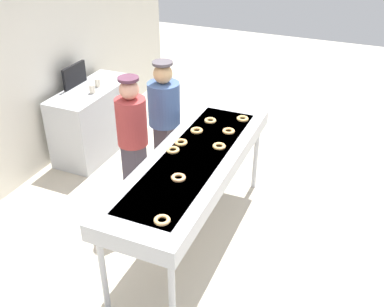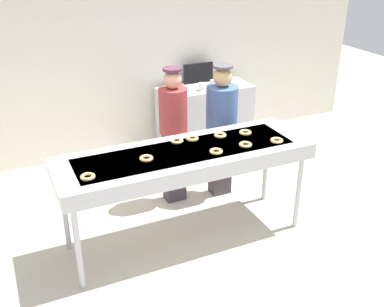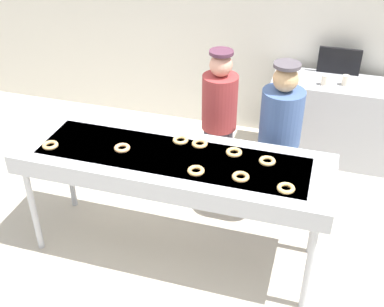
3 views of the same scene
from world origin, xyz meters
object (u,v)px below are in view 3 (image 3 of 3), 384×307
object	(u,v)px
glazed_donut_4	(286,188)
glazed_donut_6	(50,145)
glazed_donut_2	(241,177)
paper_cup_1	(346,80)
glazed_donut_1	(200,144)
glazed_donut_5	(181,140)
fryer_conveyor	(172,164)
worker_baker	(279,136)
menu_display	(339,61)
glazed_donut_0	(196,171)
glazed_donut_3	(234,152)
glazed_donut_8	(122,148)
glazed_donut_7	(267,161)
prep_counter	(329,120)
paper_cup_0	(325,80)
worker_assistant	(219,124)

from	to	relation	value
glazed_donut_4	glazed_donut_6	distance (m)	1.93
glazed_donut_2	paper_cup_1	world-z (taller)	glazed_donut_2
glazed_donut_1	glazed_donut_5	distance (m)	0.17
fryer_conveyor	worker_baker	bearing A→B (deg)	42.12
worker_baker	menu_display	world-z (taller)	worker_baker
glazed_donut_5	menu_display	world-z (taller)	menu_display
glazed_donut_0	menu_display	xyz separation A→B (m)	(0.95, 2.41, 0.05)
glazed_donut_3	glazed_donut_4	distance (m)	0.59
glazed_donut_8	glazed_donut_4	bearing A→B (deg)	-6.87
glazed_donut_6	glazed_donut_7	world-z (taller)	same
glazed_donut_5	glazed_donut_6	world-z (taller)	same
glazed_donut_7	paper_cup_1	bearing A→B (deg)	73.55
glazed_donut_7	menu_display	bearing A→B (deg)	78.06
glazed_donut_6	prep_counter	world-z (taller)	glazed_donut_6
paper_cup_0	glazed_donut_7	bearing A→B (deg)	-100.48
glazed_donut_8	prep_counter	bearing A→B (deg)	51.62
paper_cup_1	menu_display	size ratio (longest dim) A/B	0.24
prep_counter	glazed_donut_3	bearing A→B (deg)	-111.53
glazed_donut_7	worker_assistant	world-z (taller)	worker_assistant
glazed_donut_0	glazed_donut_8	size ratio (longest dim) A/B	1.00
glazed_donut_6	worker_baker	world-z (taller)	worker_baker
glazed_donut_2	glazed_donut_6	world-z (taller)	same
glazed_donut_6	glazed_donut_7	xyz separation A→B (m)	(1.74, 0.28, 0.00)
glazed_donut_3	paper_cup_1	world-z (taller)	glazed_donut_3
glazed_donut_1	glazed_donut_3	distance (m)	0.30
glazed_donut_0	paper_cup_0	xyz separation A→B (m)	(0.82, 2.06, -0.04)
glazed_donut_4	menu_display	bearing A→B (deg)	83.84
glazed_donut_1	menu_display	xyz separation A→B (m)	(1.02, 2.03, 0.05)
paper_cup_0	menu_display	world-z (taller)	menu_display
fryer_conveyor	glazed_donut_1	xyz separation A→B (m)	(0.17, 0.21, 0.10)
worker_baker	prep_counter	distance (m)	1.46
worker_assistant	glazed_donut_7	bearing A→B (deg)	146.56
fryer_conveyor	menu_display	size ratio (longest dim) A/B	5.57
glazed_donut_6	worker_assistant	distance (m)	1.53
glazed_donut_2	glazed_donut_7	distance (m)	0.31
glazed_donut_0	menu_display	size ratio (longest dim) A/B	0.29
glazed_donut_4	glazed_donut_6	xyz separation A→B (m)	(-1.93, 0.03, 0.00)
glazed_donut_6	glazed_donut_3	bearing A→B (deg)	12.55
glazed_donut_2	paper_cup_0	world-z (taller)	glazed_donut_2
fryer_conveyor	glazed_donut_2	world-z (taller)	glazed_donut_2
worker_assistant	glazed_donut_0	bearing A→B (deg)	110.33
glazed_donut_0	glazed_donut_3	xyz separation A→B (m)	(0.22, 0.33, 0.00)
glazed_donut_6	paper_cup_0	bearing A→B (deg)	44.73
paper_cup_1	glazed_donut_2	bearing A→B (deg)	-108.36
glazed_donut_7	paper_cup_0	size ratio (longest dim) A/B	1.21
glazed_donut_3	glazed_donut_4	xyz separation A→B (m)	(0.46, -0.36, 0.00)
glazed_donut_1	menu_display	distance (m)	2.28
fryer_conveyor	worker_assistant	distance (m)	0.81
glazed_donut_3	menu_display	bearing A→B (deg)	70.75
glazed_donut_7	glazed_donut_3	bearing A→B (deg)	170.22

